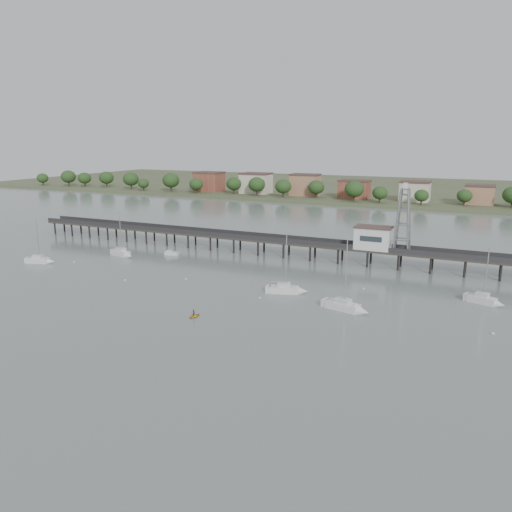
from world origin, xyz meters
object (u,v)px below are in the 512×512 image
(lattice_tower, at_px, (403,221))
(white_tender, at_px, (172,253))
(sailboat_e, at_px, (487,301))
(sailboat_a, at_px, (42,260))
(sailboat_d, at_px, (349,308))
(yellow_dinghy, at_px, (194,317))
(pier, at_px, (274,241))
(sailboat_c, at_px, (290,290))
(sailboat_b, at_px, (123,254))

(lattice_tower, relative_size, white_tender, 4.18)
(lattice_tower, relative_size, sailboat_e, 1.43)
(sailboat_a, xyz_separation_m, white_tender, (23.18, 20.20, -0.23))
(lattice_tower, distance_m, sailboat_e, 28.76)
(sailboat_d, height_order, white_tender, sailboat_d)
(white_tender, relative_size, yellow_dinghy, 1.62)
(sailboat_e, distance_m, sailboat_a, 97.43)
(sailboat_e, height_order, sailboat_a, sailboat_a)
(white_tender, distance_m, yellow_dinghy, 46.93)
(sailboat_e, bearing_deg, pier, 178.39)
(sailboat_e, bearing_deg, white_tender, -167.05)
(pier, xyz_separation_m, sailboat_e, (49.78, -19.58, -3.14))
(sailboat_d, bearing_deg, sailboat_c, 171.50)
(yellow_dinghy, bearing_deg, white_tender, 137.01)
(white_tender, bearing_deg, lattice_tower, 2.89)
(sailboat_c, height_order, white_tender, sailboat_c)
(sailboat_c, relative_size, white_tender, 3.31)
(pier, distance_m, white_tender, 26.31)
(sailboat_d, distance_m, sailboat_a, 75.33)
(pier, xyz_separation_m, yellow_dinghy, (5.55, -47.26, -3.79))
(sailboat_d, relative_size, sailboat_e, 1.22)
(sailboat_d, height_order, sailboat_a, sailboat_d)
(pier, relative_size, sailboat_a, 13.51)
(sailboat_c, relative_size, sailboat_e, 1.13)
(sailboat_d, bearing_deg, sailboat_e, 47.01)
(pier, xyz_separation_m, sailboat_a, (-46.99, -30.85, -3.14))
(sailboat_a, bearing_deg, lattice_tower, 4.75)
(sailboat_c, xyz_separation_m, yellow_dinghy, (-9.72, -19.07, -0.65))
(sailboat_a, bearing_deg, sailboat_b, 30.31)
(sailboat_a, height_order, yellow_dinghy, sailboat_a)
(sailboat_b, relative_size, white_tender, 3.26)
(sailboat_d, distance_m, white_tender, 56.92)
(pier, bearing_deg, sailboat_a, -146.71)
(sailboat_c, relative_size, sailboat_d, 0.93)
(sailboat_a, distance_m, white_tender, 30.74)
(sailboat_d, bearing_deg, sailboat_a, -168.11)
(pier, relative_size, white_tender, 40.44)
(pier, height_order, lattice_tower, lattice_tower)
(sailboat_e, bearing_deg, yellow_dinghy, -128.10)
(sailboat_e, distance_m, sailboat_b, 83.86)
(sailboat_e, distance_m, yellow_dinghy, 52.18)
(white_tender, bearing_deg, sailboat_c, -32.18)
(white_tender, bearing_deg, sailboat_a, -146.95)
(pier, bearing_deg, sailboat_d, -49.88)
(yellow_dinghy, bearing_deg, sailboat_b, 150.84)
(sailboat_c, distance_m, sailboat_d, 14.09)
(lattice_tower, bearing_deg, sailboat_e, -46.97)
(sailboat_c, bearing_deg, lattice_tower, 42.75)
(pier, relative_size, sailboat_e, 13.86)
(pier, height_order, sailboat_c, sailboat_c)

